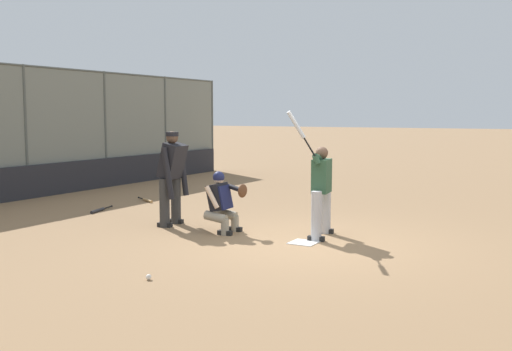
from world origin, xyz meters
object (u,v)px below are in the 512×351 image
catcher_behind_plate (223,201)px  umpire_home (172,175)px  batter_at_plate (321,188)px  spare_bat_near_backstop (147,200)px  spare_bat_by_padding (99,210)px  baseball_loose (149,277)px

catcher_behind_plate → umpire_home: size_ratio=0.61×
batter_at_plate → spare_bat_near_backstop: 5.70m
spare_bat_by_padding → baseball_loose: 5.74m
batter_at_plate → baseball_loose: batter_at_plate is taller
catcher_behind_plate → spare_bat_by_padding: catcher_behind_plate is taller
batter_at_plate → spare_bat_near_backstop: size_ratio=2.77×
catcher_behind_plate → batter_at_plate: bearing=102.5°
catcher_behind_plate → baseball_loose: bearing=11.7°
spare_bat_near_backstop → spare_bat_by_padding: 1.68m
catcher_behind_plate → baseball_loose: (3.07, 0.83, -0.53)m
spare_bat_near_backstop → umpire_home: bearing=-12.8°
batter_at_plate → umpire_home: batter_at_plate is taller
umpire_home → spare_bat_by_padding: (-0.51, -2.37, -0.93)m
spare_bat_by_padding → baseball_loose: size_ratio=12.13×
batter_at_plate → umpire_home: bearing=-92.5°
batter_at_plate → spare_bat_near_backstop: batter_at_plate is taller
spare_bat_near_backstop → spare_bat_by_padding: (1.68, 0.07, 0.00)m
batter_at_plate → catcher_behind_plate: 1.78m
batter_at_plate → catcher_behind_plate: size_ratio=1.97×
batter_at_plate → catcher_behind_plate: (0.48, -1.69, -0.28)m
umpire_home → catcher_behind_plate: bearing=77.9°
umpire_home → spare_bat_near_backstop: umpire_home is taller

